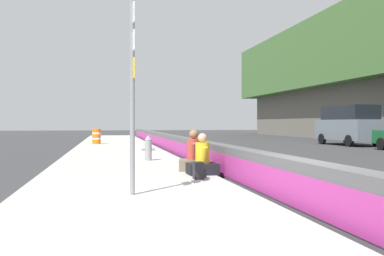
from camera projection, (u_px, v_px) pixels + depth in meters
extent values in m
plane|color=#353538|center=(300.00, 210.00, 7.25)|extent=(160.00, 160.00, 0.00)
cube|color=#B5B2A8|center=(139.00, 213.00, 6.75)|extent=(80.00, 4.40, 0.14)
cube|color=#545456|center=(300.00, 185.00, 7.25)|extent=(76.00, 0.44, 0.85)
cube|color=#B2338C|center=(287.00, 188.00, 7.20)|extent=(74.48, 0.01, 0.54)
cylinder|color=gray|center=(132.00, 96.00, 7.98)|extent=(0.09, 0.09, 3.60)
cube|color=white|center=(133.00, 14.00, 7.96)|extent=(0.44, 0.02, 0.36)
cube|color=#1956AD|center=(134.00, 14.00, 7.96)|extent=(0.30, 0.01, 0.10)
cube|color=white|center=(133.00, 41.00, 7.97)|extent=(0.44, 0.02, 0.36)
cube|color=#1956AD|center=(134.00, 41.00, 7.97)|extent=(0.30, 0.01, 0.10)
cube|color=yellow|center=(133.00, 69.00, 7.97)|extent=(0.44, 0.02, 0.36)
cube|color=black|center=(134.00, 69.00, 7.98)|extent=(0.30, 0.01, 0.10)
cylinder|color=gray|center=(148.00, 150.00, 15.29)|extent=(0.24, 0.24, 0.72)
cone|color=gray|center=(148.00, 138.00, 15.29)|extent=(0.26, 0.26, 0.16)
cylinder|color=gray|center=(153.00, 149.00, 15.32)|extent=(0.10, 0.12, 0.10)
cylinder|color=gray|center=(143.00, 149.00, 15.26)|extent=(0.10, 0.12, 0.10)
cube|color=black|center=(202.00, 169.00, 11.16)|extent=(0.66, 0.77, 0.28)
cylinder|color=gold|center=(202.00, 153.00, 11.16)|extent=(0.36, 0.36, 0.53)
sphere|color=tan|center=(202.00, 138.00, 11.16)|extent=(0.24, 0.24, 0.24)
cylinder|color=gold|center=(201.00, 154.00, 11.35)|extent=(0.28, 0.13, 0.47)
cylinder|color=gold|center=(204.00, 155.00, 10.97)|extent=(0.28, 0.13, 0.47)
cube|color=#706651|center=(194.00, 165.00, 12.06)|extent=(0.82, 0.92, 0.30)
cylinder|color=#AD3D33|center=(194.00, 149.00, 12.06)|extent=(0.39, 0.39, 0.57)
sphere|color=#8E6647|center=(194.00, 134.00, 12.05)|extent=(0.25, 0.25, 0.25)
cylinder|color=#AD3D33|center=(194.00, 151.00, 12.27)|extent=(0.31, 0.18, 0.50)
cylinder|color=#AD3D33|center=(194.00, 152.00, 11.85)|extent=(0.31, 0.18, 0.50)
cube|color=#232328|center=(198.00, 170.00, 10.23)|extent=(0.32, 0.22, 0.40)
cube|color=#232328|center=(204.00, 173.00, 10.25)|extent=(0.22, 0.06, 0.20)
cylinder|color=orange|center=(96.00, 136.00, 27.22)|extent=(0.52, 0.52, 0.95)
cylinder|color=white|center=(96.00, 133.00, 27.22)|extent=(0.54, 0.54, 0.10)
cylinder|color=white|center=(96.00, 139.00, 27.22)|extent=(0.54, 0.54, 0.10)
cylinder|color=black|center=(382.00, 144.00, 23.31)|extent=(0.66, 0.23, 0.66)
cube|color=slate|center=(348.00, 130.00, 28.37)|extent=(5.14, 2.08, 1.30)
cube|color=black|center=(349.00, 113.00, 28.26)|extent=(4.14, 1.86, 0.90)
cylinder|color=black|center=(322.00, 139.00, 29.77)|extent=(0.72, 0.24, 0.72)
cylinder|color=black|center=(347.00, 139.00, 30.17)|extent=(0.72, 0.24, 0.72)
cylinder|color=black|center=(349.00, 141.00, 26.58)|extent=(0.72, 0.24, 0.72)
cylinder|color=black|center=(377.00, 141.00, 26.98)|extent=(0.72, 0.24, 0.72)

